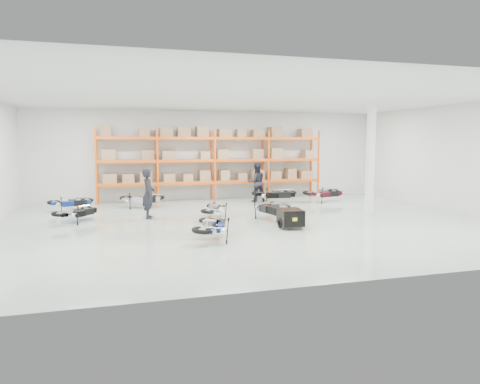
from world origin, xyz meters
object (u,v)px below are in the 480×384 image
object	(u,v)px
moto_black_far_left	(77,209)
moto_touring_right	(274,205)
trailer	(290,217)
person_left	(148,194)
person_back	(256,182)
moto_back_a	(71,200)
moto_back_d	(325,191)
moto_back_b	(142,196)
moto_silver_left	(216,207)
moto_blue_centre	(212,222)
moto_back_c	(275,191)

from	to	relation	value
moto_black_far_left	moto_touring_right	xyz separation A→B (m)	(7.06, -1.49, 0.10)
trailer	person_left	distance (m)	5.59
person_back	trailer	bearing A→B (deg)	83.15
moto_back_a	moto_back_d	bearing A→B (deg)	-104.83
moto_black_far_left	moto_back_b	distance (m)	3.87
moto_black_far_left	moto_back_a	distance (m)	2.82
moto_back_a	moto_silver_left	bearing A→B (deg)	-135.71
moto_blue_centre	moto_back_d	world-z (taller)	moto_back_d
moto_touring_right	moto_back_c	distance (m)	4.50
moto_black_far_left	moto_back_d	size ratio (longest dim) A/B	0.87
moto_back_a	moto_back_c	bearing A→B (deg)	-103.93
moto_black_far_left	person_back	world-z (taller)	person_back
trailer	moto_blue_centre	bearing A→B (deg)	-156.39
moto_blue_centre	moto_back_b	bearing A→B (deg)	-58.47
moto_back_a	moto_back_b	distance (m)	2.94
moto_black_far_left	moto_touring_right	world-z (taller)	moto_touring_right
moto_silver_left	moto_back_c	xyz separation A→B (m)	(3.65, 3.39, 0.09)
moto_touring_right	person_left	size ratio (longest dim) A/B	1.00
moto_touring_right	moto_back_c	size ratio (longest dim) A/B	1.01
trailer	moto_black_far_left	bearing A→B (deg)	160.81
moto_back_b	moto_back_c	bearing A→B (deg)	-84.76
moto_blue_centre	person_back	bearing A→B (deg)	-98.56
person_left	moto_back_c	bearing A→B (deg)	-62.22
moto_blue_centre	moto_black_far_left	size ratio (longest dim) A/B	1.11
moto_back_b	moto_back_a	bearing A→B (deg)	102.10
moto_back_c	person_left	bearing A→B (deg)	119.76
moto_silver_left	person_left	bearing A→B (deg)	1.62
moto_back_d	moto_silver_left	bearing A→B (deg)	107.37
moto_blue_centre	moto_silver_left	bearing A→B (deg)	-85.97
person_left	moto_touring_right	bearing A→B (deg)	-105.12
moto_back_c	moto_back_d	size ratio (longest dim) A/B	1.03
moto_black_far_left	moto_back_b	bearing A→B (deg)	-91.20
moto_blue_centre	person_back	xyz separation A→B (m)	(3.83, 7.66, 0.42)
trailer	moto_back_b	world-z (taller)	moto_back_b
person_back	moto_back_b	bearing A→B (deg)	6.89
moto_back_a	person_back	distance (m)	8.52
moto_blue_centre	trailer	distance (m)	3.08
moto_back_c	moto_silver_left	bearing A→B (deg)	140.03
moto_back_c	person_back	xyz separation A→B (m)	(-0.68, 0.85, 0.38)
moto_back_b	person_back	world-z (taller)	person_back
moto_blue_centre	trailer	world-z (taller)	moto_blue_centre
moto_black_far_left	trailer	distance (m)	7.71
moto_silver_left	person_left	size ratio (longest dim) A/B	0.83
moto_blue_centre	person_left	xyz separation A→B (m)	(-1.59, 4.28, 0.42)
moto_back_d	person_back	bearing A→B (deg)	61.49
moto_blue_centre	moto_back_c	world-z (taller)	moto_back_c
moto_touring_right	person_back	distance (m)	5.15
moto_blue_centre	moto_black_far_left	bearing A→B (deg)	-26.65
moto_back_b	person_left	distance (m)	2.86
trailer	person_left	size ratio (longest dim) A/B	0.81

